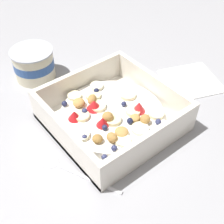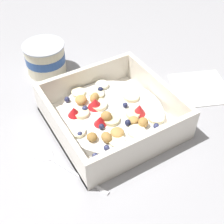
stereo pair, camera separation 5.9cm
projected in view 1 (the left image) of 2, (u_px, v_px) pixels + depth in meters
The scene contains 5 objects.
ground_plane at pixel (102, 121), 0.62m from camera, with size 2.40×2.40×0.00m, color #9E9EA3.
fruit_bowl at pixel (112, 116), 0.60m from camera, with size 0.23×0.23×0.07m.
spoon at pixel (59, 164), 0.53m from camera, with size 0.09×0.17×0.01m.
yogurt_cup at pixel (34, 64), 0.70m from camera, with size 0.10×0.10×0.07m.
folded_napkin at pixel (191, 80), 0.71m from camera, with size 0.12×0.12×0.01m, color white.
Camera 1 is at (-0.25, -0.35, 0.44)m, focal length 48.69 mm.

